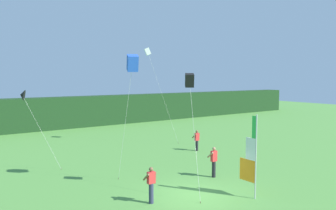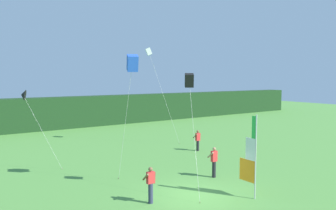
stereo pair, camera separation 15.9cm
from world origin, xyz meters
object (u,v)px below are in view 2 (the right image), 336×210
at_px(person_near_banner, 151,184).
at_px(person_far_left, 198,140).
at_px(banner_flag, 251,158).
at_px(kite_white_box_2, 149,52).
at_px(person_mid_field, 214,161).
at_px(kite_black_delta_4, 23,95).
at_px(kite_black_box_1, 189,81).
at_px(kite_blue_box_0, 132,63).

distance_m(person_near_banner, person_far_left, 11.56).
height_order(banner_flag, kite_white_box_2, kite_white_box_2).
relative_size(person_mid_field, kite_black_delta_4, 0.35).
bearing_deg(banner_flag, person_mid_field, 77.51).
height_order(person_far_left, kite_black_box_1, kite_black_box_1).
xyz_separation_m(person_near_banner, person_far_left, (8.96, 7.32, -0.04)).
bearing_deg(person_far_left, kite_black_box_1, -132.46).
bearing_deg(banner_flag, kite_black_box_1, 137.38).
distance_m(person_mid_field, person_far_left, 7.08).
bearing_deg(banner_flag, kite_white_box_2, 78.97).
bearing_deg(kite_black_box_1, person_far_left, 47.54).
relative_size(banner_flag, person_far_left, 2.48).
height_order(person_near_banner, kite_white_box_2, kite_white_box_2).
distance_m(person_far_left, kite_black_delta_4, 13.25).
relative_size(banner_flag, kite_black_box_1, 0.68).
xyz_separation_m(banner_flag, kite_blue_box_0, (-3.95, 4.58, 4.60)).
relative_size(person_far_left, kite_white_box_2, 0.20).
distance_m(person_mid_field, kite_white_box_2, 12.57).
bearing_deg(banner_flag, kite_black_delta_4, 127.16).
distance_m(banner_flag, kite_white_box_2, 15.18).
xyz_separation_m(person_far_left, kite_white_box_2, (-1.86, 4.28, 7.06)).
height_order(person_mid_field, kite_blue_box_0, kite_blue_box_0).
height_order(person_mid_field, person_far_left, person_mid_field).
bearing_deg(person_mid_field, person_far_left, 57.77).
bearing_deg(person_far_left, kite_black_delta_4, 174.36).
distance_m(banner_flag, person_mid_field, 3.64).
height_order(banner_flag, kite_blue_box_0, kite_blue_box_0).
bearing_deg(banner_flag, kite_blue_box_0, 130.79).
bearing_deg(person_mid_field, kite_blue_box_0, 166.10).
relative_size(kite_white_box_2, kite_black_delta_4, 1.63).
bearing_deg(person_mid_field, kite_black_delta_4, 140.65).
height_order(person_far_left, kite_white_box_2, kite_white_box_2).
relative_size(banner_flag, person_near_banner, 2.38).
xyz_separation_m(person_mid_field, kite_blue_box_0, (-4.71, 1.17, 5.60)).
height_order(person_near_banner, person_mid_field, person_mid_field).
relative_size(person_mid_field, kite_blue_box_0, 0.25).
distance_m(kite_blue_box_0, kite_white_box_2, 11.34).
bearing_deg(kite_white_box_2, person_mid_field, -100.55).
xyz_separation_m(kite_blue_box_0, kite_black_box_1, (1.74, -2.54, -0.89)).
relative_size(banner_flag, kite_blue_box_0, 0.58).
bearing_deg(kite_blue_box_0, kite_black_delta_4, 124.17).
xyz_separation_m(banner_flag, kite_black_delta_4, (-8.07, 10.65, 2.80)).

